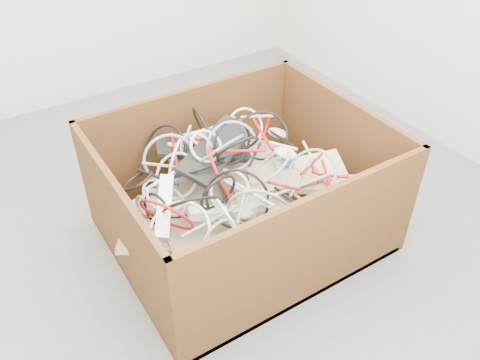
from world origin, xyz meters
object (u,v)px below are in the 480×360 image
power_strip_left (164,207)px  power_strip_right (222,213)px  cardboard_box (240,211)px  vga_plug (288,162)px

power_strip_left → power_strip_right: (0.20, -0.08, -0.06)m
cardboard_box → power_strip_left: 0.44m
power_strip_right → vga_plug: size_ratio=5.85×
power_strip_left → power_strip_right: 0.22m
vga_plug → cardboard_box: bearing=-164.1°
power_strip_left → power_strip_right: bearing=-80.8°
cardboard_box → power_strip_right: cardboard_box is taller
power_strip_left → vga_plug: power_strip_left is taller
power_strip_left → vga_plug: (0.60, 0.03, -0.04)m
cardboard_box → vga_plug: size_ratio=24.44×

